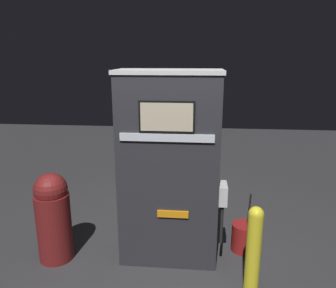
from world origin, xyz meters
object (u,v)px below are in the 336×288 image
Objects in this scene: squeegee_bucket at (244,237)px; safety_bollard at (254,248)px; trash_bin at (53,216)px; gas_pump at (169,169)px.

safety_bollard is at bearing -91.19° from squeegee_bucket.
trash_bin reaches higher than squeegee_bucket.
safety_bollard is (0.82, -0.52, -0.56)m from gas_pump.
trash_bin is 2.13m from squeegee_bucket.
safety_bollard is at bearing -9.47° from trash_bin.
safety_bollard reaches higher than squeegee_bucket.
trash_bin is (-1.23, -0.17, -0.52)m from gas_pump.
gas_pump reaches higher than safety_bollard.
gas_pump is at bearing -168.39° from squeegee_bucket.
squeegee_bucket is at bearing 11.61° from gas_pump.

